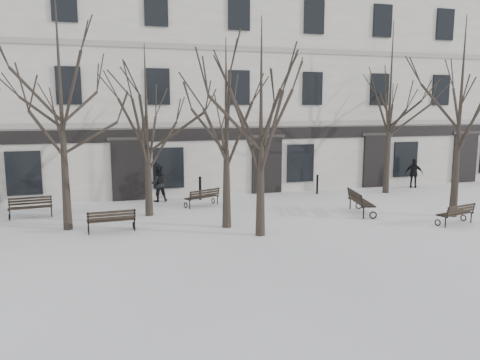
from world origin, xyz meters
name	(u,v)px	position (x,y,z in m)	size (l,w,h in m)	color
ground	(248,238)	(0.00, 0.00, 0.00)	(100.00, 100.00, 0.00)	white
building	(182,89)	(0.00, 12.96, 5.52)	(40.40, 10.20, 11.40)	silver
tree_1	(226,111)	(-0.33, 1.66, 4.29)	(4.81, 4.81, 6.87)	black
tree_2	(261,102)	(0.51, 0.23, 4.62)	(5.18, 5.18, 7.39)	black
tree_3	(461,93)	(9.03, 0.72, 4.98)	(5.58, 5.58, 7.97)	black
tree_4	(60,79)	(-5.99, 3.01, 5.40)	(6.04, 6.04, 8.64)	black
tree_5	(146,110)	(-2.91, 4.43, 4.32)	(4.84, 4.84, 6.91)	black
tree_6	(391,87)	(9.50, 6.18, 5.47)	(6.12, 6.12, 8.74)	black
bench_1	(111,220)	(-4.47, 2.12, 0.46)	(1.71, 0.71, 0.84)	black
bench_2	(457,213)	(8.16, -0.47, 0.44)	(1.70, 0.94, 0.82)	black
bench_3	(30,207)	(-7.56, 5.43, 0.45)	(1.70, 0.76, 0.83)	black
bench_4	(202,197)	(-0.43, 5.53, 0.44)	(1.70, 1.18, 0.82)	black
bench_5	(360,201)	(5.59, 2.21, 0.54)	(1.14, 2.05, 0.99)	black
bollard_a	(200,187)	(-0.21, 7.08, 0.61)	(0.15, 0.15, 1.15)	black
bollard_b	(317,184)	(5.90, 6.89, 0.54)	(0.13, 0.13, 1.01)	black
pedestrian_b	(159,201)	(-2.19, 7.23, 0.00)	(0.83, 0.65, 1.71)	black
pedestrian_c	(413,188)	(11.88, 7.09, 0.00)	(0.94, 0.39, 1.61)	black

